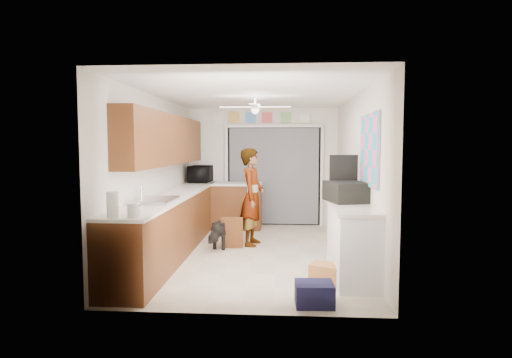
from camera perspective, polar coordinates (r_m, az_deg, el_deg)
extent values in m
plane|color=#B9AC95|center=(6.92, -0.22, -9.79)|extent=(5.00, 5.00, 0.00)
plane|color=white|center=(6.76, -0.23, 11.22)|extent=(5.00, 5.00, 0.00)
plane|color=silver|center=(9.22, 0.85, 1.65)|extent=(3.20, 0.00, 3.20)
plane|color=silver|center=(4.24, -2.55, -1.74)|extent=(3.20, 0.00, 3.20)
plane|color=silver|center=(7.02, -13.37, 0.62)|extent=(0.00, 5.00, 5.00)
plane|color=silver|center=(6.80, 13.34, 0.50)|extent=(0.00, 5.00, 5.00)
cube|color=brown|center=(7.04, -10.90, -5.90)|extent=(0.60, 4.80, 0.90)
cube|color=white|center=(6.96, -10.88, -2.09)|extent=(0.62, 4.80, 0.04)
cube|color=brown|center=(7.15, -11.75, 5.13)|extent=(0.32, 4.00, 0.80)
cube|color=silver|center=(6.01, -13.29, -2.84)|extent=(0.50, 0.76, 0.06)
cylinder|color=silver|center=(6.05, -15.03, -1.92)|extent=(0.03, 0.03, 0.22)
cube|color=brown|center=(8.84, -2.56, -3.69)|extent=(1.00, 0.60, 0.90)
cube|color=white|center=(8.78, -2.58, -0.66)|extent=(1.04, 0.64, 0.04)
cube|color=black|center=(9.19, 2.40, 0.39)|extent=(2.00, 0.06, 2.10)
cube|color=slate|center=(9.15, 2.39, 0.37)|extent=(1.90, 0.03, 2.05)
cube|color=white|center=(9.24, -3.94, 0.40)|extent=(0.06, 0.04, 2.10)
cube|color=white|center=(9.19, 8.76, 0.34)|extent=(0.06, 0.04, 2.10)
cube|color=white|center=(9.14, 2.42, 7.08)|extent=(2.10, 0.04, 0.06)
cube|color=gold|center=(9.24, -2.91, 8.16)|extent=(0.22, 0.02, 0.22)
cube|color=#5099D6|center=(9.21, -0.72, 8.18)|extent=(0.22, 0.02, 0.22)
cube|color=#DE5355|center=(9.19, 1.48, 8.19)|extent=(0.22, 0.02, 0.22)
cube|color=#7FB969|center=(9.18, 4.00, 8.18)|extent=(0.22, 0.02, 0.22)
cube|color=white|center=(9.19, 6.52, 8.16)|extent=(0.22, 0.02, 0.22)
cube|color=silver|center=(9.29, -5.07, 8.13)|extent=(0.22, 0.02, 0.26)
cube|color=white|center=(5.71, 12.72, -8.37)|extent=(0.50, 1.40, 0.90)
cube|color=white|center=(5.62, 12.70, -3.70)|extent=(0.54, 1.44, 0.04)
cube|color=#FC5D9C|center=(5.80, 14.87, 3.76)|extent=(0.03, 1.15, 0.95)
cube|color=white|center=(6.94, -0.11, 9.55)|extent=(1.14, 1.14, 0.24)
imported|color=black|center=(8.99, -7.41, 0.66)|extent=(0.44, 0.63, 0.34)
imported|color=white|center=(4.87, -15.70, -4.11)|extent=(0.16, 0.16, 0.11)
cylinder|color=silver|center=(4.78, -16.16, -4.04)|extent=(0.14, 0.14, 0.15)
cylinder|color=silver|center=(5.11, -15.77, -3.66)|extent=(0.10, 0.10, 0.12)
cylinder|color=white|center=(4.85, -18.59, -3.24)|extent=(0.16, 0.16, 0.27)
cube|color=black|center=(5.99, 11.94, -1.67)|extent=(0.61, 0.73, 0.27)
cube|color=yellow|center=(6.01, 11.92, -2.71)|extent=(0.56, 0.67, 0.02)
cube|color=black|center=(6.26, 11.60, 0.89)|extent=(0.42, 0.13, 0.50)
cube|color=#A45F33|center=(5.52, 9.37, -12.33)|extent=(0.46, 0.41, 0.24)
cube|color=#161638|center=(4.78, 7.79, -14.94)|extent=(0.42, 0.35, 0.25)
cube|color=brown|center=(7.11, -3.21, -7.17)|extent=(0.37, 0.16, 0.54)
imported|color=white|center=(7.31, -0.52, -2.40)|extent=(0.48, 0.65, 1.66)
cube|color=black|center=(7.23, -4.38, -7.15)|extent=(0.46, 0.69, 0.50)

